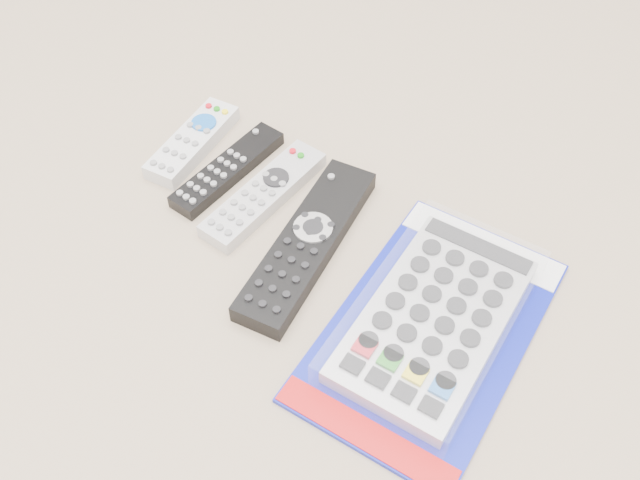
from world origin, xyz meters
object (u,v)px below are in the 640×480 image
Objects in this scene: remote_slim_black at (227,169)px; remote_large_black at (307,243)px; remote_small_grey at (193,142)px; jumbo_remote_packaged at (434,318)px; remote_silver_dvd at (264,194)px.

remote_slim_black is 0.17m from remote_large_black.
jumbo_remote_packaged is (0.41, -0.06, 0.01)m from remote_small_grey.
remote_slim_black is 0.68× the size of remote_large_black.
remote_silver_dvd is 0.10m from remote_large_black.
remote_large_black is 0.18m from jumbo_remote_packaged.
jumbo_remote_packaged is at bearing -12.17° from remote_large_black.
remote_slim_black is at bearing -17.23° from remote_small_grey.
remote_slim_black is at bearing 156.09° from remote_large_black.
remote_large_black is at bearing -20.74° from remote_small_grey.
remote_small_grey is 0.62× the size of remote_large_black.
remote_large_black reaches higher than remote_small_grey.
remote_small_grey is at bearing 172.50° from remote_slim_black.
remote_silver_dvd reaches higher than remote_slim_black.
remote_silver_dvd is (0.14, -0.02, -0.00)m from remote_small_grey.
jumbo_remote_packaged reaches higher than remote_large_black.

